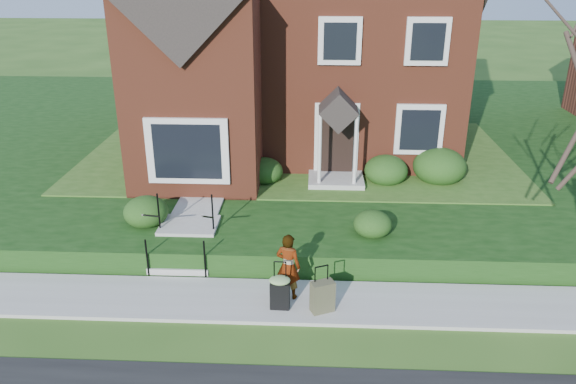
# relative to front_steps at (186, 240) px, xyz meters

# --- Properties ---
(ground) EXTENTS (120.00, 120.00, 0.00)m
(ground) POSITION_rel_front_steps_xyz_m (2.50, -1.84, -0.47)
(ground) COLOR #2D5119
(ground) RESTS_ON ground
(sidewalk) EXTENTS (60.00, 1.60, 0.08)m
(sidewalk) POSITION_rel_front_steps_xyz_m (2.50, -1.84, -0.43)
(sidewalk) COLOR #9E9B93
(sidewalk) RESTS_ON ground
(terrace) EXTENTS (44.00, 20.00, 0.60)m
(terrace) POSITION_rel_front_steps_xyz_m (6.50, 9.06, -0.17)
(terrace) COLOR black
(terrace) RESTS_ON ground
(walkway) EXTENTS (1.20, 6.00, 0.06)m
(walkway) POSITION_rel_front_steps_xyz_m (0.00, 3.16, 0.16)
(walkway) COLOR #9E9B93
(walkway) RESTS_ON terrace
(main_house) EXTENTS (10.40, 10.20, 9.40)m
(main_house) POSITION_rel_front_steps_xyz_m (2.29, 7.76, 4.79)
(main_house) COLOR brown
(main_house) RESTS_ON terrace
(front_steps) EXTENTS (1.40, 2.02, 1.50)m
(front_steps) POSITION_rel_front_steps_xyz_m (0.00, 0.00, 0.00)
(front_steps) COLOR #9E9B93
(front_steps) RESTS_ON ground
(foundation_shrubs) EXTENTS (9.91, 4.90, 1.09)m
(foundation_shrubs) POSITION_rel_front_steps_xyz_m (3.15, 3.12, 0.58)
(foundation_shrubs) COLOR #15330F
(foundation_shrubs) RESTS_ON terrace
(woman) EXTENTS (0.62, 0.51, 1.46)m
(woman) POSITION_rel_front_steps_xyz_m (2.54, -1.71, 0.33)
(woman) COLOR #999999
(woman) RESTS_ON sidewalk
(suitcase_black) EXTENTS (0.45, 0.37, 1.05)m
(suitcase_black) POSITION_rel_front_steps_xyz_m (2.39, -2.14, 0.01)
(suitcase_black) COLOR black
(suitcase_black) RESTS_ON sidewalk
(suitcase_olive) EXTENTS (0.53, 0.42, 1.00)m
(suitcase_olive) POSITION_rel_front_steps_xyz_m (3.26, -2.20, -0.06)
(suitcase_olive) COLOR #4A4931
(suitcase_olive) RESTS_ON sidewalk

